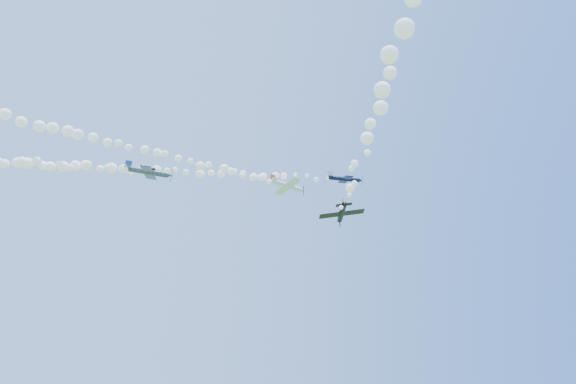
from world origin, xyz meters
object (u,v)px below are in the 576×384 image
object	(u,v)px
plane_black	(342,213)
plane_grey	(148,172)
plane_white	(287,186)
plane_navy	(345,179)

from	to	relation	value
plane_black	plane_grey	bearing A→B (deg)	74.60
plane_grey	plane_white	bearing A→B (deg)	26.64
plane_white	plane_grey	distance (m)	29.66
plane_navy	plane_black	world-z (taller)	plane_navy
plane_white	plane_black	bearing A→B (deg)	-102.85
plane_white	plane_navy	world-z (taller)	plane_navy
plane_white	plane_grey	xyz separation A→B (m)	(-27.41, -9.59, -6.04)
plane_white	plane_navy	distance (m)	12.16
plane_navy	plane_black	xyz separation A→B (m)	(-12.08, -23.31, -18.48)
plane_white	plane_black	size ratio (longest dim) A/B	1.32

